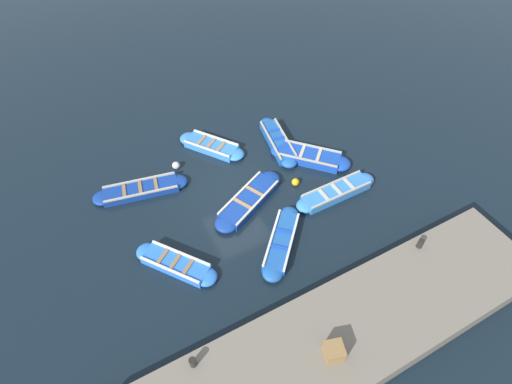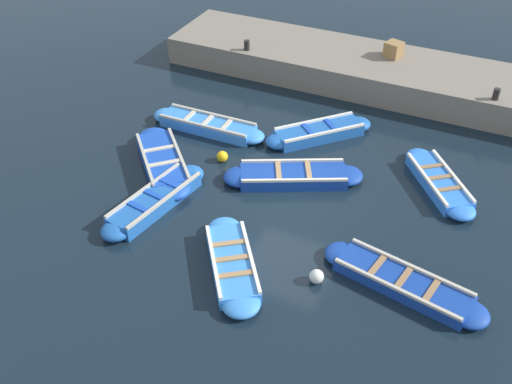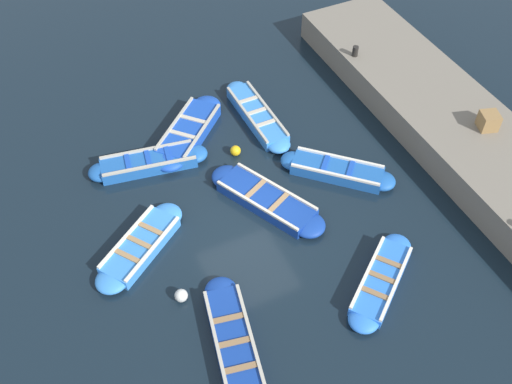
% 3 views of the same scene
% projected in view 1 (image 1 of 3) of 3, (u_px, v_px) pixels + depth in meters
% --- Properties ---
extents(ground_plane, '(120.00, 120.00, 0.00)m').
position_uv_depth(ground_plane, '(235.00, 193.00, 16.65)').
color(ground_plane, black).
extents(boat_stern_in, '(3.17, 2.61, 0.38)m').
position_uv_depth(boat_stern_in, '(211.00, 146.00, 18.36)').
color(boat_stern_in, '#3884E0').
rests_on(boat_stern_in, ground).
extents(boat_drifting, '(3.66, 1.33, 0.44)m').
position_uv_depth(boat_drifting, '(278.00, 142.00, 18.52)').
color(boat_drifting, '#1E59AD').
rests_on(boat_drifting, ground).
extents(boat_outer_right, '(3.30, 3.19, 0.45)m').
position_uv_depth(boat_outer_right, '(310.00, 157.00, 17.83)').
color(boat_outer_right, '#1947B7').
rests_on(boat_outer_right, ground).
extents(boat_bow_out, '(0.83, 3.77, 0.41)m').
position_uv_depth(boat_bow_out, '(336.00, 192.00, 16.45)').
color(boat_bow_out, '#3884E0').
rests_on(boat_bow_out, ground).
extents(boat_centre, '(1.57, 3.98, 0.35)m').
position_uv_depth(boat_centre, '(141.00, 190.00, 16.58)').
color(boat_centre, navy).
rests_on(boat_centre, ground).
extents(boat_outer_left, '(3.06, 2.58, 0.37)m').
position_uv_depth(boat_outer_left, '(176.00, 264.00, 14.20)').
color(boat_outer_left, blue).
rests_on(boat_outer_left, ground).
extents(boat_end_of_row, '(2.51, 3.84, 0.40)m').
position_uv_depth(boat_end_of_row, '(249.00, 200.00, 16.17)').
color(boat_end_of_row, navy).
rests_on(boat_end_of_row, ground).
extents(boat_tucked, '(3.03, 2.93, 0.42)m').
position_uv_depth(boat_tucked, '(281.00, 242.00, 14.80)').
color(boat_tucked, '#1E59AD').
rests_on(boat_tucked, ground).
extents(quay_wall, '(3.15, 14.43, 0.95)m').
position_uv_depth(quay_wall, '(339.00, 340.00, 12.07)').
color(quay_wall, slate).
rests_on(quay_wall, ground).
extents(bollard_north, '(0.20, 0.20, 0.35)m').
position_uv_depth(bollard_north, '(193.00, 362.00, 11.00)').
color(bollard_north, black).
rests_on(bollard_north, quay_wall).
extents(bollard_mid_north, '(0.20, 0.20, 0.35)m').
position_uv_depth(bollard_mid_north, '(420.00, 244.00, 13.61)').
color(bollard_mid_north, black).
rests_on(bollard_mid_north, quay_wall).
extents(wooden_crate, '(0.65, 0.65, 0.52)m').
position_uv_depth(wooden_crate, '(334.00, 351.00, 11.11)').
color(wooden_crate, olive).
rests_on(wooden_crate, quay_wall).
extents(buoy_orange_near, '(0.33, 0.33, 0.33)m').
position_uv_depth(buoy_orange_near, '(176.00, 165.00, 17.51)').
color(buoy_orange_near, silver).
rests_on(buoy_orange_near, ground).
extents(buoy_yellow_far, '(0.33, 0.33, 0.33)m').
position_uv_depth(buoy_yellow_far, '(295.00, 182.00, 16.85)').
color(buoy_yellow_far, '#EAB214').
rests_on(buoy_yellow_far, ground).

